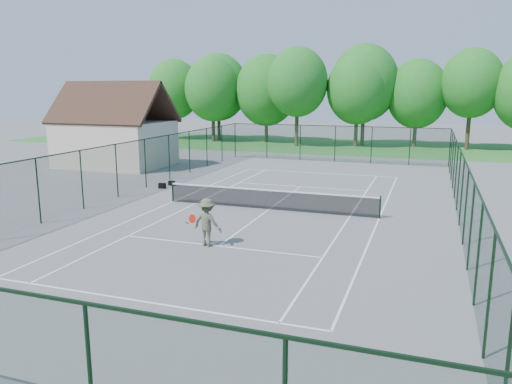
{
  "coord_description": "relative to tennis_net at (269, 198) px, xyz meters",
  "views": [
    {
      "loc": [
        7.54,
        -23.49,
        6.02
      ],
      "look_at": [
        0.0,
        -2.0,
        1.3
      ],
      "focal_mm": 35.0,
      "sensor_mm": 36.0,
      "label": 1
    }
  ],
  "objects": [
    {
      "name": "fence_enclosure",
      "position": [
        0.0,
        0.0,
        0.98
      ],
      "size": [
        18.05,
        36.05,
        3.02
      ],
      "color": "#183A24",
      "rests_on": "ground"
    },
    {
      "name": "grass_far",
      "position": [
        0.0,
        30.0,
        -0.57
      ],
      "size": [
        80.0,
        16.0,
        0.01
      ],
      "primitive_type": "cube",
      "color": "#357E32",
      "rests_on": "ground"
    },
    {
      "name": "sports_bag_b",
      "position": [
        -7.82,
        4.08,
        -0.43
      ],
      "size": [
        0.43,
        0.32,
        0.3
      ],
      "primitive_type": "cube",
      "rotation": [
        0.0,
        0.0,
        -0.22
      ],
      "color": "black",
      "rests_on": "ground"
    },
    {
      "name": "court_lines",
      "position": [
        0.0,
        0.0,
        -0.57
      ],
      "size": [
        11.05,
        23.85,
        0.01
      ],
      "color": "white",
      "rests_on": "ground"
    },
    {
      "name": "tennis_net",
      "position": [
        0.0,
        0.0,
        0.0
      ],
      "size": [
        11.08,
        0.08,
        1.1
      ],
      "color": "black",
      "rests_on": "ground"
    },
    {
      "name": "ground",
      "position": [
        0.0,
        0.0,
        -0.58
      ],
      "size": [
        140.0,
        140.0,
        0.0
      ],
      "primitive_type": "plane",
      "color": "slate",
      "rests_on": "ground"
    },
    {
      "name": "tree_line_far",
      "position": [
        0.0,
        30.0,
        5.42
      ],
      "size": [
        39.4,
        6.4,
        9.7
      ],
      "color": "#463824",
      "rests_on": "ground"
    },
    {
      "name": "sports_bag_a",
      "position": [
        -7.9,
        3.04,
        -0.41
      ],
      "size": [
        0.42,
        0.27,
        0.33
      ],
      "primitive_type": "cube",
      "rotation": [
        0.0,
        0.0,
        0.04
      ],
      "color": "black",
      "rests_on": "ground"
    },
    {
      "name": "tennis_player",
      "position": [
        -0.44,
        -6.47,
        0.37
      ],
      "size": [
        1.94,
        0.89,
        1.89
      ],
      "color": "#53563E",
      "rests_on": "ground"
    },
    {
      "name": "utility_building",
      "position": [
        -16.0,
        10.0,
        2.54
      ],
      "size": [
        8.6,
        6.27,
        6.63
      ],
      "color": "beige",
      "rests_on": "ground"
    }
  ]
}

